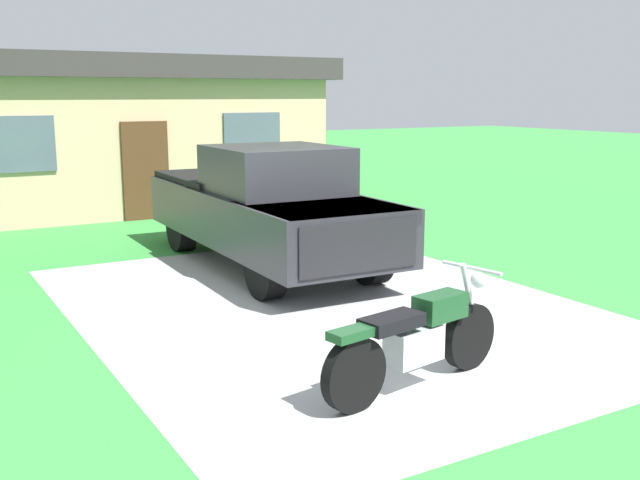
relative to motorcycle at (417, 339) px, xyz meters
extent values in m
plane|color=green|center=(0.62, 2.65, -0.47)|extent=(80.00, 80.00, 0.00)
cube|color=#ADADAD|center=(0.62, 2.65, -0.47)|extent=(5.92, 7.87, 0.01)
cylinder|color=black|center=(0.75, 0.14, -0.14)|extent=(0.67, 0.24, 0.66)
cylinder|color=black|center=(-0.78, -0.15, -0.14)|extent=(0.67, 0.24, 0.66)
cube|color=silver|center=(-0.04, -0.01, -0.05)|extent=(0.60, 0.36, 0.32)
cube|color=#194723|center=(0.30, 0.06, 0.25)|extent=(0.56, 0.35, 0.24)
cube|color=black|center=(-0.34, -0.06, 0.23)|extent=(0.64, 0.39, 0.12)
cube|color=#194723|center=(-0.78, -0.15, 0.23)|extent=(0.51, 0.28, 0.08)
cylinder|color=silver|center=(0.75, 0.14, 0.23)|extent=(0.34, 0.12, 0.77)
cylinder|color=silver|center=(0.75, 0.14, 0.55)|extent=(0.17, 0.70, 0.04)
sphere|color=silver|center=(0.86, 0.16, 0.41)|extent=(0.16, 0.16, 0.16)
cylinder|color=black|center=(1.78, 3.39, -0.05)|extent=(0.32, 0.85, 0.84)
cylinder|color=black|center=(0.14, 3.43, -0.05)|extent=(0.32, 0.85, 0.84)
cylinder|color=black|center=(1.87, 6.88, -0.05)|extent=(0.32, 0.85, 0.84)
cylinder|color=black|center=(0.23, 6.93, -0.05)|extent=(0.32, 0.85, 0.84)
cube|color=#28282D|center=(1.00, 5.21, 0.33)|extent=(2.14, 5.65, 0.80)
cube|color=#28282D|center=(0.96, 3.36, 0.63)|extent=(1.95, 1.95, 0.20)
cube|color=#28282D|center=(0.99, 4.81, 1.08)|extent=(1.85, 1.95, 0.70)
cube|color=#3F4C56|center=(0.97, 4.01, 0.98)|extent=(1.70, 0.20, 0.60)
cube|color=black|center=(1.04, 6.76, 0.58)|extent=(1.96, 2.45, 0.50)
cube|color=black|center=(0.93, 2.43, 0.33)|extent=(1.70, 0.14, 0.64)
cube|color=tan|center=(0.71, 12.95, 1.03)|extent=(9.00, 5.00, 3.00)
cube|color=#383333|center=(0.71, 12.95, 2.78)|extent=(9.60, 5.60, 0.50)
cube|color=#4C2D19|center=(0.71, 10.42, 0.58)|extent=(1.00, 0.08, 2.10)
cube|color=#4C5966|center=(-1.81, 10.42, 1.23)|extent=(1.40, 0.06, 1.10)
cube|color=#4C5966|center=(3.23, 10.42, 1.23)|extent=(1.40, 0.06, 1.10)
camera|label=1|loc=(-4.01, -5.13, 2.20)|focal=41.55mm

